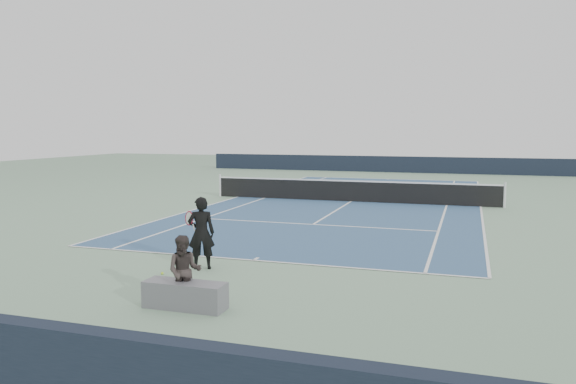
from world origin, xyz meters
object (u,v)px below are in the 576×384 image
(tennis_net, at_px, (351,190))
(spectator_bench, at_px, (185,282))
(tennis_player, at_px, (201,233))
(tennis_ball, at_px, (162,273))

(tennis_net, bearing_deg, spectator_bench, -89.39)
(tennis_net, relative_size, tennis_player, 7.65)
(tennis_net, bearing_deg, tennis_player, -93.80)
(tennis_net, xyz_separation_m, tennis_ball, (-1.46, -13.74, -0.47))
(tennis_net, distance_m, tennis_ball, 13.83)
(tennis_player, xyz_separation_m, spectator_bench, (1.03, -2.71, -0.37))
(tennis_ball, xyz_separation_m, spectator_bench, (1.63, -1.95, 0.45))
(spectator_bench, bearing_deg, tennis_player, 110.80)
(tennis_player, distance_m, tennis_ball, 1.26)
(tennis_ball, relative_size, spectator_bench, 0.04)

